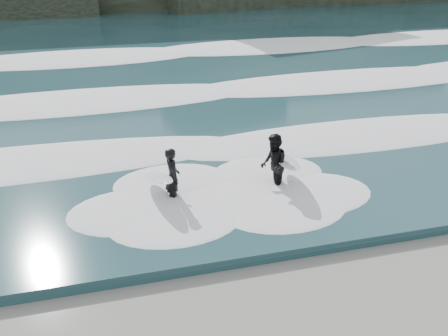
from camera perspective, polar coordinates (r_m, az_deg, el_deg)
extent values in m
cube|color=#1E3F46|center=(36.01, -8.42, 14.10)|extent=(90.00, 52.00, 0.30)
ellipsoid|color=white|center=(17.01, -0.05, 2.15)|extent=(60.00, 3.20, 0.20)
ellipsoid|color=white|center=(23.44, -4.46, 8.79)|extent=(60.00, 4.00, 0.24)
ellipsoid|color=white|center=(32.06, -7.54, 13.30)|extent=(60.00, 4.80, 0.30)
imported|color=black|center=(14.12, -5.89, -1.03)|extent=(0.47, 0.67, 1.75)
ellipsoid|color=silver|center=(14.11, -7.53, -1.00)|extent=(0.90, 2.17, 0.64)
imported|color=black|center=(14.67, 5.67, 0.34)|extent=(0.89, 1.05, 1.88)
ellipsoid|color=white|center=(14.79, 7.21, 0.76)|extent=(0.92, 2.21, 0.51)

